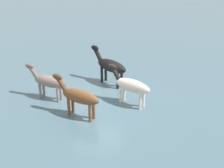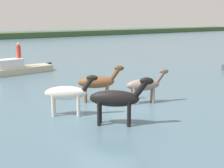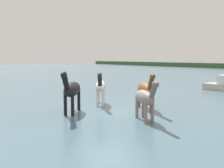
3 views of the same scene
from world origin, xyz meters
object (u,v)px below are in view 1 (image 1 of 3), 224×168
Objects in this scene: horse_mid_herd at (110,66)px; horse_lead at (131,85)px; horse_rear_stallion at (79,96)px; horse_gray_outer at (48,81)px.

horse_mid_herd is 2.51m from horse_lead.
horse_mid_herd reaches higher than horse_lead.
horse_lead is at bearing 156.18° from horse_mid_herd.
horse_rear_stallion is 1.07× the size of horse_lead.
horse_gray_outer is (1.78, -1.65, -0.07)m from horse_rear_stallion.
horse_mid_herd is 1.00× the size of horse_gray_outer.
horse_rear_stallion reaches higher than horse_gray_outer.
horse_mid_herd is 1.02× the size of horse_lead.
horse_rear_stallion is 1.05× the size of horse_gray_outer.
horse_gray_outer is at bearing -16.22° from horse_rear_stallion.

